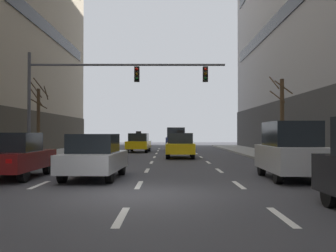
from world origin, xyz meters
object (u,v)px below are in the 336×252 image
at_px(taxi_driving_1, 180,146).
at_px(car_parked_2, 290,151).
at_px(traffic_signal_0, 101,84).
at_px(street_tree_1, 282,117).
at_px(car_driving_4, 94,157).
at_px(street_tree_2, 38,118).
at_px(taxi_driving_0, 139,143).
at_px(car_driving_2, 14,156).
at_px(car_driving_3, 176,139).

height_order(taxi_driving_1, car_parked_2, car_parked_2).
height_order(traffic_signal_0, street_tree_1, traffic_signal_0).
xyz_separation_m(car_driving_4, street_tree_2, (-5.87, 12.38, 1.80)).
xyz_separation_m(taxi_driving_0, traffic_signal_0, (-1.17, -12.71, 3.55)).
bearing_deg(traffic_signal_0, street_tree_2, 137.33).
height_order(taxi_driving_1, car_driving_2, taxi_driving_1).
height_order(car_driving_2, car_driving_4, car_driving_2).
bearing_deg(street_tree_2, car_driving_4, -64.63).
height_order(car_parked_2, street_tree_2, street_tree_2).
bearing_deg(street_tree_2, street_tree_1, -11.03).
distance_m(taxi_driving_0, taxi_driving_1, 8.86).
bearing_deg(car_driving_2, taxi_driving_0, 81.32).
relative_size(taxi_driving_0, car_driving_2, 0.98).
xyz_separation_m(car_driving_4, traffic_signal_0, (-1.03, 7.92, 3.55)).
relative_size(taxi_driving_1, car_driving_3, 1.00).
bearing_deg(taxi_driving_0, car_driving_3, 43.66).
bearing_deg(car_driving_3, street_tree_2, -129.20).
height_order(car_driving_4, car_parked_2, car_parked_2).
relative_size(taxi_driving_1, traffic_signal_0, 0.40).
relative_size(car_parked_2, street_tree_2, 0.84).
bearing_deg(car_driving_4, taxi_driving_0, 89.62).
xyz_separation_m(taxi_driving_1, car_driving_3, (-0.08, 11.30, 0.25)).
distance_m(taxi_driving_1, street_tree_1, 6.82).
relative_size(car_parked_2, street_tree_1, 0.88).
distance_m(car_driving_2, traffic_signal_0, 8.65).
bearing_deg(street_tree_1, car_driving_4, -134.67).
bearing_deg(traffic_signal_0, car_driving_3, 74.45).
bearing_deg(car_parked_2, car_driving_2, 177.67).
height_order(car_driving_2, street_tree_2, street_tree_2).
height_order(taxi_driving_0, traffic_signal_0, traffic_signal_0).
bearing_deg(street_tree_2, car_parked_2, -44.24).
bearing_deg(car_parked_2, street_tree_1, 76.39).
xyz_separation_m(taxi_driving_1, car_driving_2, (-6.41, -12.15, 0.01)).
relative_size(taxi_driving_1, car_parked_2, 1.03).
distance_m(car_driving_3, car_parked_2, 24.13).
distance_m(traffic_signal_0, street_tree_1, 10.60).
distance_m(taxi_driving_1, street_tree_2, 9.48).
bearing_deg(taxi_driving_1, car_driving_4, -105.50).
height_order(car_driving_2, street_tree_1, street_tree_1).
height_order(car_driving_3, car_driving_4, car_driving_3).
height_order(car_driving_2, car_parked_2, car_parked_2).
xyz_separation_m(car_driving_4, car_parked_2, (6.99, -0.15, 0.23)).
bearing_deg(car_parked_2, traffic_signal_0, 134.85).
relative_size(taxi_driving_0, car_driving_4, 1.00).
relative_size(car_driving_2, car_driving_4, 1.02).
distance_m(taxi_driving_0, street_tree_1, 14.59).
height_order(car_driving_4, traffic_signal_0, traffic_signal_0).
xyz_separation_m(car_driving_2, traffic_signal_0, (1.94, 7.66, 3.53)).
relative_size(car_driving_2, car_parked_2, 1.04).
bearing_deg(street_tree_1, car_parked_2, -103.61).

